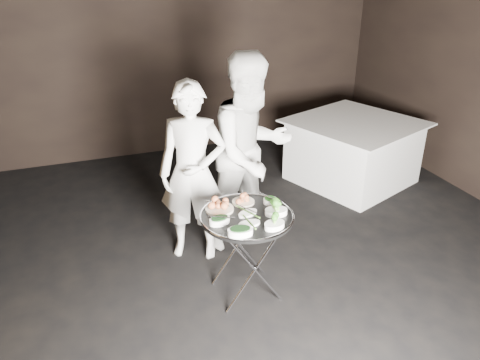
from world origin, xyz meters
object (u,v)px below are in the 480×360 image
object	(u,v)px
tray_stand	(247,251)
serving_tray	(247,216)
waiter_left	(193,173)
waiter_right	(251,152)
dining_table	(353,151)

from	to	relation	value
tray_stand	serving_tray	size ratio (longest dim) A/B	0.98
waiter_left	waiter_right	world-z (taller)	waiter_right
serving_tray	dining_table	bearing A→B (deg)	38.52
tray_stand	dining_table	size ratio (longest dim) A/B	0.53
dining_table	tray_stand	bearing A→B (deg)	-141.48
tray_stand	waiter_left	bearing A→B (deg)	108.46
tray_stand	waiter_left	xyz separation A→B (m)	(-0.23, 0.70, 0.41)
serving_tray	waiter_left	distance (m)	0.74
tray_stand	dining_table	xyz separation A→B (m)	(1.95, 1.55, -0.02)
waiter_right	dining_table	xyz separation A→B (m)	(1.62, 0.79, -0.52)
waiter_left	tray_stand	bearing A→B (deg)	-47.52
tray_stand	serving_tray	distance (m)	0.32
waiter_left	dining_table	xyz separation A→B (m)	(2.19, 0.85, -0.43)
tray_stand	waiter_left	world-z (taller)	waiter_left
waiter_left	dining_table	size ratio (longest dim) A/B	1.22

